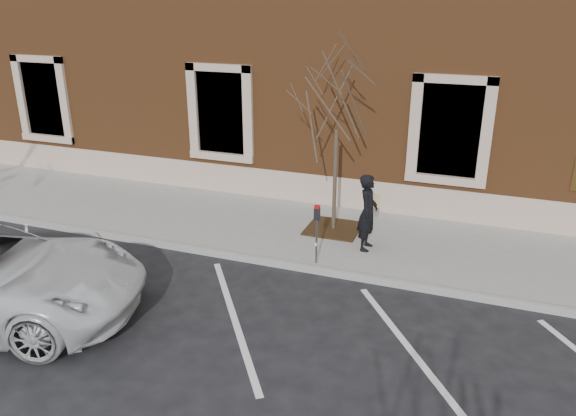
% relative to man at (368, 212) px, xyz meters
% --- Properties ---
extents(ground, '(120.00, 120.00, 0.00)m').
position_rel_man_xyz_m(ground, '(-1.63, -1.18, -1.00)').
color(ground, '#28282B').
rests_on(ground, ground).
extents(sidewalk_near, '(40.00, 3.50, 0.15)m').
position_rel_man_xyz_m(sidewalk_near, '(-1.63, 0.57, -0.93)').
color(sidewalk_near, '#ABA8A0').
rests_on(sidewalk_near, ground).
extents(curb_near, '(40.00, 0.12, 0.15)m').
position_rel_man_xyz_m(curb_near, '(-1.63, -1.23, -0.93)').
color(curb_near, '#9E9E99').
rests_on(curb_near, ground).
extents(parking_stripes, '(28.00, 4.40, 0.01)m').
position_rel_man_xyz_m(parking_stripes, '(-1.63, -3.38, -1.00)').
color(parking_stripes, silver).
rests_on(parking_stripes, ground).
extents(building_civic, '(40.00, 8.62, 8.00)m').
position_rel_man_xyz_m(building_civic, '(-1.63, 6.56, 2.99)').
color(building_civic, brown).
rests_on(building_civic, ground).
extents(man, '(0.41, 0.62, 1.71)m').
position_rel_man_xyz_m(man, '(0.00, 0.00, 0.00)').
color(man, black).
rests_on(man, sidewalk_near).
extents(parking_meter, '(0.12, 0.09, 1.29)m').
position_rel_man_xyz_m(parking_meter, '(-0.82, -1.06, 0.04)').
color(parking_meter, '#595B60').
rests_on(parking_meter, sidewalk_near).
extents(tree_grate, '(1.25, 1.25, 0.03)m').
position_rel_man_xyz_m(tree_grate, '(-0.97, 0.79, -0.84)').
color(tree_grate, '#3E2813').
rests_on(tree_grate, sidewalk_near).
extents(sapling, '(2.64, 2.64, 4.40)m').
position_rel_man_xyz_m(sapling, '(-0.97, 0.79, 2.23)').
color(sapling, '#4A3C2D').
rests_on(sapling, sidewalk_near).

